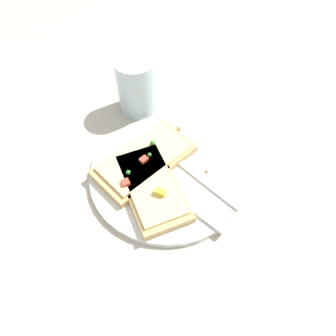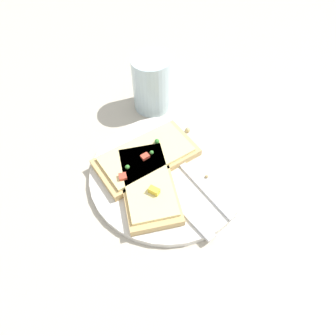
{
  "view_description": "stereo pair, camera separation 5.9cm",
  "coord_description": "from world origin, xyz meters",
  "px_view_note": "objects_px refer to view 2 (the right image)",
  "views": [
    {
      "loc": [
        0.35,
        0.07,
        0.49
      ],
      "look_at": [
        0.0,
        0.0,
        0.02
      ],
      "focal_mm": 35.0,
      "sensor_mm": 36.0,
      "label": 1
    },
    {
      "loc": [
        0.33,
        0.13,
        0.49
      ],
      "look_at": [
        0.0,
        0.0,
        0.02
      ],
      "focal_mm": 35.0,
      "sensor_mm": 36.0,
      "label": 2
    }
  ],
  "objects_px": {
    "plate": "(168,173)",
    "knife": "(177,202)",
    "pizza_slice_main": "(147,157)",
    "fork": "(186,169)",
    "pizza_slice_corner": "(148,183)",
    "drinking_glass": "(152,84)"
  },
  "relations": [
    {
      "from": "plate",
      "to": "fork",
      "type": "relative_size",
      "value": 1.44
    },
    {
      "from": "fork",
      "to": "pizza_slice_corner",
      "type": "xyz_separation_m",
      "value": [
        0.06,
        -0.05,
        0.01
      ]
    },
    {
      "from": "knife",
      "to": "pizza_slice_main",
      "type": "relative_size",
      "value": 0.92
    },
    {
      "from": "fork",
      "to": "plate",
      "type": "bearing_deg",
      "value": 61.3
    },
    {
      "from": "pizza_slice_corner",
      "to": "pizza_slice_main",
      "type": "bearing_deg",
      "value": -8.94
    },
    {
      "from": "plate",
      "to": "knife",
      "type": "height_order",
      "value": "knife"
    },
    {
      "from": "knife",
      "to": "drinking_glass",
      "type": "height_order",
      "value": "drinking_glass"
    },
    {
      "from": "pizza_slice_corner",
      "to": "plate",
      "type": "bearing_deg",
      "value": -60.22
    },
    {
      "from": "knife",
      "to": "drinking_glass",
      "type": "bearing_deg",
      "value": -28.42
    },
    {
      "from": "plate",
      "to": "knife",
      "type": "relative_size",
      "value": 1.5
    },
    {
      "from": "fork",
      "to": "pizza_slice_main",
      "type": "relative_size",
      "value": 0.96
    },
    {
      "from": "fork",
      "to": "knife",
      "type": "distance_m",
      "value": 0.07
    },
    {
      "from": "plate",
      "to": "drinking_glass",
      "type": "xyz_separation_m",
      "value": [
        -0.16,
        -0.1,
        0.05
      ]
    },
    {
      "from": "pizza_slice_main",
      "to": "fork",
      "type": "bearing_deg",
      "value": -51.11
    },
    {
      "from": "plate",
      "to": "knife",
      "type": "xyz_separation_m",
      "value": [
        0.06,
        0.04,
        0.01
      ]
    },
    {
      "from": "knife",
      "to": "drinking_glass",
      "type": "distance_m",
      "value": 0.26
    },
    {
      "from": "pizza_slice_main",
      "to": "plate",
      "type": "bearing_deg",
      "value": -67.44
    },
    {
      "from": "fork",
      "to": "knife",
      "type": "xyz_separation_m",
      "value": [
        0.07,
        0.01,
        0.0
      ]
    },
    {
      "from": "knife",
      "to": "pizza_slice_corner",
      "type": "distance_m",
      "value": 0.06
    },
    {
      "from": "pizza_slice_corner",
      "to": "drinking_glass",
      "type": "xyz_separation_m",
      "value": [
        -0.21,
        -0.08,
        0.04
      ]
    },
    {
      "from": "fork",
      "to": "knife",
      "type": "height_order",
      "value": "knife"
    },
    {
      "from": "knife",
      "to": "plate",
      "type": "bearing_deg",
      "value": -26.6
    }
  ]
}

